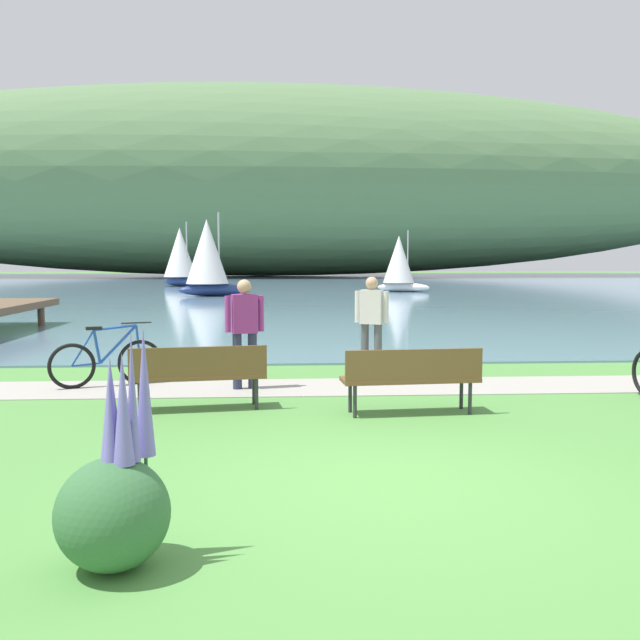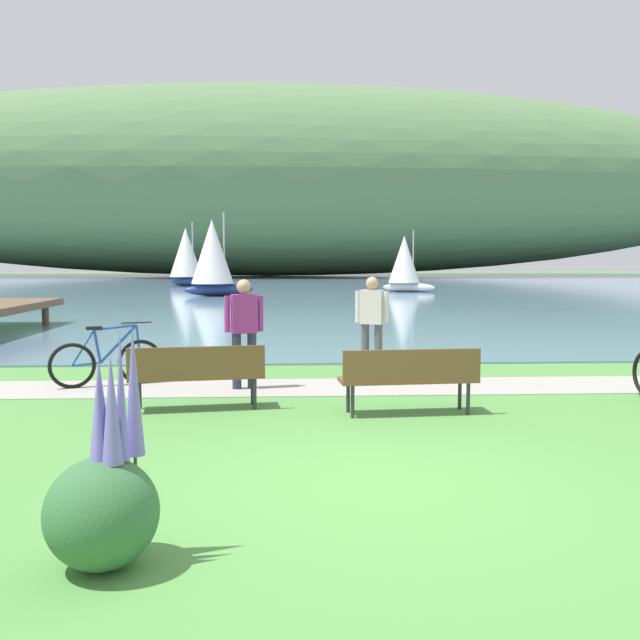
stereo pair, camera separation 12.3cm
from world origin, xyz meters
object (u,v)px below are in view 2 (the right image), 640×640
at_px(park_bench_near_camera, 410,375).
at_px(sailboat_mid_bay, 186,256).
at_px(bicycle_beside_path, 107,361).
at_px(sailboat_toward_hillside, 213,257).
at_px(sailboat_nearest_to_shore, 405,263).
at_px(person_on_the_grass, 244,327).
at_px(person_at_shoreline, 372,318).
at_px(park_bench_further_along, 197,372).

height_order(park_bench_near_camera, sailboat_mid_bay, sailboat_mid_bay).
relative_size(park_bench_near_camera, bicycle_beside_path, 1.10).
bearing_deg(sailboat_toward_hillside, park_bench_near_camera, -79.16).
height_order(bicycle_beside_path, sailboat_nearest_to_shore, sailboat_nearest_to_shore).
bearing_deg(sailboat_mid_bay, sailboat_nearest_to_shore, -32.65).
distance_m(park_bench_near_camera, person_on_the_grass, 2.99).
bearing_deg(sailboat_nearest_to_shore, sailboat_mid_bay, 147.35).
xyz_separation_m(bicycle_beside_path, sailboat_mid_bay, (-4.23, 39.18, 1.78)).
bearing_deg(sailboat_nearest_to_shore, person_on_the_grass, -104.16).
relative_size(park_bench_near_camera, sailboat_mid_bay, 0.40).
bearing_deg(sailboat_toward_hillside, bicycle_beside_path, -87.82).
relative_size(person_at_shoreline, sailboat_mid_bay, 0.38).
xyz_separation_m(person_on_the_grass, sailboat_toward_hillside, (-3.19, 26.50, 1.14)).
relative_size(park_bench_further_along, sailboat_mid_bay, 0.41).
xyz_separation_m(park_bench_further_along, sailboat_mid_bay, (-5.88, 41.03, 1.66)).
distance_m(bicycle_beside_path, sailboat_toward_hillside, 26.22).
height_order(person_on_the_grass, sailboat_mid_bay, sailboat_mid_bay).
distance_m(person_on_the_grass, sailboat_nearest_to_shore, 31.46).
relative_size(person_on_the_grass, sailboat_toward_hillside, 0.39).
xyz_separation_m(park_bench_further_along, sailboat_nearest_to_shore, (8.24, 31.99, 1.24)).
xyz_separation_m(park_bench_near_camera, sailboat_toward_hillside, (-5.44, 28.41, 1.60)).
relative_size(park_bench_near_camera, person_on_the_grass, 1.07).
distance_m(person_on_the_grass, sailboat_toward_hillside, 26.71).
bearing_deg(park_bench_near_camera, bicycle_beside_path, 152.97).
distance_m(park_bench_further_along, sailboat_mid_bay, 41.48).
distance_m(park_bench_further_along, sailboat_toward_hillside, 28.17).
bearing_deg(person_at_shoreline, park_bench_further_along, -133.05).
relative_size(park_bench_near_camera, sailboat_nearest_to_shore, 0.50).
height_order(park_bench_near_camera, sailboat_toward_hillside, sailboat_toward_hillside).
distance_m(park_bench_near_camera, sailboat_mid_bay, 42.38).
bearing_deg(sailboat_mid_bay, park_bench_near_camera, -78.18).
bearing_deg(park_bench_further_along, person_on_the_grass, 70.01).
bearing_deg(sailboat_toward_hillside, person_at_shoreline, -77.95).
distance_m(sailboat_nearest_to_shore, sailboat_mid_bay, 16.77).
xyz_separation_m(person_at_shoreline, sailboat_nearest_to_shore, (5.53, 29.09, 0.78)).
relative_size(person_at_shoreline, person_on_the_grass, 1.00).
distance_m(bicycle_beside_path, person_on_the_grass, 2.30).
bearing_deg(person_at_shoreline, sailboat_mid_bay, 102.69).
height_order(park_bench_further_along, bicycle_beside_path, bicycle_beside_path).
height_order(person_at_shoreline, sailboat_toward_hillside, sailboat_toward_hillside).
height_order(bicycle_beside_path, person_at_shoreline, person_at_shoreline).
bearing_deg(sailboat_nearest_to_shore, person_at_shoreline, -100.76).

